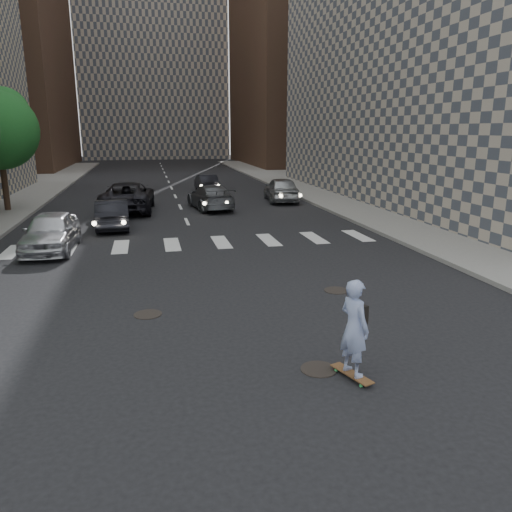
% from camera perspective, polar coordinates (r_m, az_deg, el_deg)
% --- Properties ---
extents(ground, '(160.00, 160.00, 0.00)m').
position_cam_1_polar(ground, '(11.85, -2.42, -8.01)').
color(ground, black).
rests_on(ground, ground).
extents(sidewalk_right, '(13.00, 80.00, 0.15)m').
position_cam_1_polar(sidewalk_right, '(35.15, 15.67, 6.54)').
color(sidewalk_right, gray).
rests_on(sidewalk_right, ground).
extents(building_right, '(15.00, 33.00, 22.00)m').
position_cam_1_polar(building_right, '(36.24, 24.23, 23.44)').
color(building_right, '#ADA08E').
rests_on(building_right, ground).
extents(tower_right, '(18.00, 24.00, 36.00)m').
position_cam_1_polar(tower_right, '(70.64, 6.63, 25.22)').
color(tower_right, brown).
rests_on(tower_right, ground).
extents(tower_center, '(22.00, 20.00, 48.00)m').
position_cam_1_polar(tower_center, '(90.94, -12.07, 26.38)').
color(tower_center, '#ADA08E').
rests_on(tower_center, ground).
extents(manhole_a, '(0.70, 0.70, 0.02)m').
position_cam_1_polar(manhole_a, '(9.91, 7.18, -12.71)').
color(manhole_a, black).
rests_on(manhole_a, ground).
extents(manhole_b, '(0.70, 0.70, 0.02)m').
position_cam_1_polar(manhole_b, '(12.82, -12.26, -6.53)').
color(manhole_b, black).
rests_on(manhole_b, ground).
extents(manhole_c, '(0.70, 0.70, 0.02)m').
position_cam_1_polar(manhole_c, '(14.51, 9.17, -3.90)').
color(manhole_c, black).
rests_on(manhole_c, ground).
extents(skateboarder, '(0.63, 0.99, 1.92)m').
position_cam_1_polar(skateboarder, '(9.29, 11.17, -8.04)').
color(skateboarder, brown).
rests_on(skateboarder, ground).
extents(silver_sedan, '(1.86, 4.39, 1.48)m').
position_cam_1_polar(silver_sedan, '(20.35, -22.41, 2.57)').
color(silver_sedan, silver).
rests_on(silver_sedan, ground).
extents(traffic_car_a, '(1.67, 4.19, 1.35)m').
position_cam_1_polar(traffic_car_a, '(24.17, -16.12, 4.64)').
color(traffic_car_a, black).
rests_on(traffic_car_a, ground).
extents(traffic_car_b, '(2.55, 5.00, 1.39)m').
position_cam_1_polar(traffic_car_b, '(29.14, -5.23, 6.74)').
color(traffic_car_b, '#53555A').
rests_on(traffic_car_b, ground).
extents(traffic_car_c, '(3.07, 6.09, 1.65)m').
position_cam_1_polar(traffic_car_c, '(29.06, -14.46, 6.58)').
color(traffic_car_c, black).
rests_on(traffic_car_c, ground).
extents(traffic_car_d, '(2.30, 4.74, 1.56)m').
position_cam_1_polar(traffic_car_d, '(32.13, 2.91, 7.63)').
color(traffic_car_d, '#9DA0A4').
rests_on(traffic_car_d, ground).
extents(traffic_car_e, '(1.48, 3.90, 1.27)m').
position_cam_1_polar(traffic_car_e, '(37.72, -5.71, 8.34)').
color(traffic_car_e, black).
rests_on(traffic_car_e, ground).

